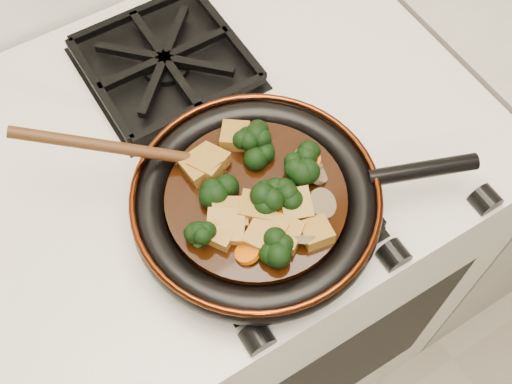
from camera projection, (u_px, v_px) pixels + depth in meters
stove at (226, 263)px, 1.29m from camera, size 0.76×0.60×0.90m
burner_grate_front at (266, 205)px, 0.82m from camera, size 0.23×0.23×0.03m
burner_grate_back at (165, 63)px, 0.94m from camera, size 0.23×0.23×0.03m
skillet at (258, 202)px, 0.79m from camera, size 0.42×0.31×0.05m
braising_sauce at (256, 200)px, 0.79m from camera, size 0.22×0.22×0.02m
tofu_cube_0 at (296, 206)px, 0.76m from camera, size 0.05×0.05×0.03m
tofu_cube_1 at (266, 236)px, 0.74m from camera, size 0.06×0.06×0.03m
tofu_cube_2 at (209, 164)px, 0.79m from camera, size 0.06×0.05×0.03m
tofu_cube_3 at (221, 231)px, 0.75m from camera, size 0.05×0.05×0.02m
tofu_cube_4 at (202, 166)px, 0.79m from camera, size 0.05×0.04×0.03m
tofu_cube_5 at (226, 227)px, 0.75m from camera, size 0.06×0.06×0.03m
tofu_cube_6 at (283, 234)px, 0.74m from camera, size 0.06×0.06×0.02m
tofu_cube_7 at (235, 136)px, 0.81m from camera, size 0.05×0.05×0.02m
tofu_cube_8 at (316, 233)px, 0.75m from camera, size 0.04×0.04×0.02m
tofu_cube_9 at (229, 214)px, 0.76m from camera, size 0.06×0.06×0.03m
tofu_cube_10 at (257, 209)px, 0.76m from camera, size 0.06×0.06×0.03m
broccoli_floret_0 at (305, 169)px, 0.78m from camera, size 0.08×0.09×0.07m
broccoli_floret_1 at (221, 194)px, 0.77m from camera, size 0.09×0.09×0.07m
broccoli_floret_2 at (251, 138)px, 0.81m from camera, size 0.07×0.07×0.05m
broccoli_floret_3 at (288, 193)px, 0.77m from camera, size 0.08×0.07×0.07m
broccoli_floret_4 at (254, 150)px, 0.80m from camera, size 0.07×0.08×0.06m
broccoli_floret_5 at (301, 153)px, 0.80m from camera, size 0.07×0.06×0.06m
broccoli_floret_6 at (277, 246)px, 0.73m from camera, size 0.08×0.09×0.07m
broccoli_floret_7 at (198, 238)px, 0.74m from camera, size 0.08×0.08×0.07m
broccoli_floret_8 at (262, 199)px, 0.76m from camera, size 0.07×0.07×0.06m
carrot_coin_0 at (196, 164)px, 0.80m from camera, size 0.03×0.03×0.01m
carrot_coin_1 at (310, 160)px, 0.80m from camera, size 0.03×0.03×0.01m
carrot_coin_2 at (279, 208)px, 0.77m from camera, size 0.03×0.03×0.02m
carrot_coin_3 at (248, 252)px, 0.74m from camera, size 0.03×0.03×0.02m
mushroom_slice_0 at (316, 173)px, 0.79m from camera, size 0.04×0.04×0.03m
mushroom_slice_1 at (309, 163)px, 0.79m from camera, size 0.04×0.04×0.03m
mushroom_slice_2 at (321, 204)px, 0.77m from camera, size 0.05×0.05×0.03m
mushroom_slice_3 at (304, 236)px, 0.74m from camera, size 0.05×0.04×0.03m
wooden_spoon at (155, 153)px, 0.78m from camera, size 0.14×0.10×0.24m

